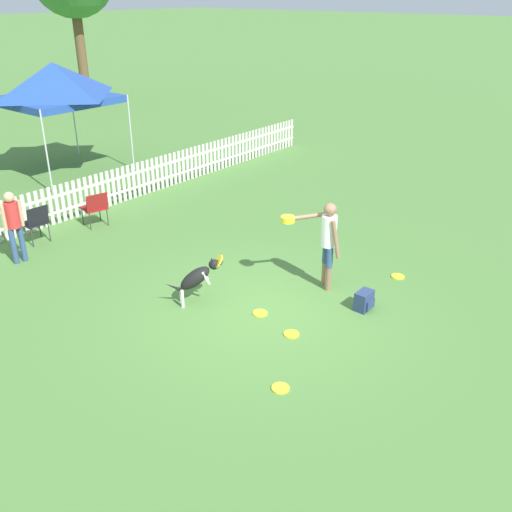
% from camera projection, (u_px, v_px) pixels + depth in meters
% --- Properties ---
extents(ground_plane, '(240.00, 240.00, 0.00)m').
position_uv_depth(ground_plane, '(262.00, 311.00, 9.90)').
color(ground_plane, '#4C7A38').
extents(handler_person, '(0.74, 1.05, 1.67)m').
position_uv_depth(handler_person, '(325.00, 235.00, 10.23)').
color(handler_person, '#8C664C').
rests_on(handler_person, ground_plane).
extents(leaping_dog, '(0.92, 0.75, 0.88)m').
position_uv_depth(leaping_dog, '(197.00, 277.00, 9.94)').
color(leaping_dog, black).
rests_on(leaping_dog, ground_plane).
extents(frisbee_near_handler, '(0.26, 0.26, 0.02)m').
position_uv_depth(frisbee_near_handler, '(260.00, 313.00, 9.80)').
color(frisbee_near_handler, yellow).
rests_on(frisbee_near_handler, ground_plane).
extents(frisbee_near_dog, '(0.26, 0.26, 0.02)m').
position_uv_depth(frisbee_near_dog, '(398.00, 276.00, 11.04)').
color(frisbee_near_dog, yellow).
rests_on(frisbee_near_dog, ground_plane).
extents(frisbee_midfield, '(0.26, 0.26, 0.02)m').
position_uv_depth(frisbee_midfield, '(280.00, 388.00, 7.96)').
color(frisbee_midfield, yellow).
rests_on(frisbee_midfield, ground_plane).
extents(frisbee_far_scatter, '(0.26, 0.26, 0.02)m').
position_uv_depth(frisbee_far_scatter, '(291.00, 334.00, 9.21)').
color(frisbee_far_scatter, yellow).
rests_on(frisbee_far_scatter, ground_plane).
extents(backpack_on_grass, '(0.34, 0.26, 0.34)m').
position_uv_depth(backpack_on_grass, '(364.00, 301.00, 9.88)').
color(backpack_on_grass, navy).
rests_on(backpack_on_grass, ground_plane).
extents(picket_fence, '(19.39, 0.04, 0.92)m').
position_uv_depth(picket_fence, '(51.00, 206.00, 13.29)').
color(picket_fence, silver).
rests_on(picket_fence, ground_plane).
extents(folding_chair_blue_left, '(0.50, 0.52, 0.87)m').
position_uv_depth(folding_chair_blue_left, '(36.00, 221.00, 12.32)').
color(folding_chair_blue_left, '#333338').
rests_on(folding_chair_blue_left, ground_plane).
extents(folding_chair_center, '(0.61, 0.63, 0.83)m').
position_uv_depth(folding_chair_center, '(95.00, 206.00, 13.21)').
color(folding_chair_center, '#333338').
rests_on(folding_chair_center, ground_plane).
extents(canopy_tent_main, '(2.90, 2.90, 3.18)m').
position_uv_depth(canopy_tent_main, '(54.00, 83.00, 16.30)').
color(canopy_tent_main, silver).
rests_on(canopy_tent_main, ground_plane).
extents(spectator_standing, '(0.41, 0.27, 1.50)m').
position_uv_depth(spectator_standing, '(13.00, 221.00, 11.28)').
color(spectator_standing, '#334C7A').
rests_on(spectator_standing, ground_plane).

